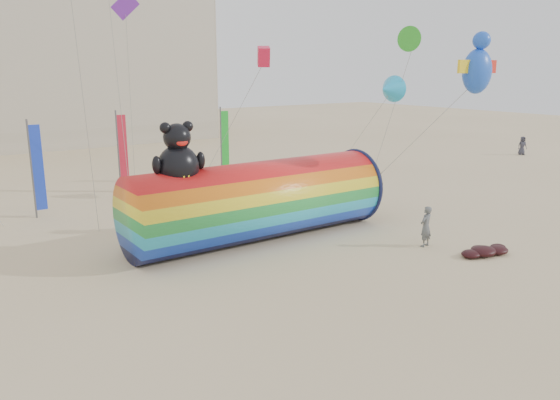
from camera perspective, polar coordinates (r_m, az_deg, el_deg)
ground at (r=21.82m, az=1.20°, el=-7.08°), size 160.00×160.00×0.00m
windsock_assembly at (r=25.02m, az=-2.28°, el=0.15°), size 12.39×3.77×5.71m
kite_handler at (r=24.92m, az=14.99°, el=-2.69°), size 0.74×0.56×1.83m
fabric_bundle at (r=24.81m, az=20.67°, el=-4.98°), size 2.62×1.35×0.41m
festival_banners at (r=34.69m, az=-14.83°, el=4.73°), size 13.23×3.57×5.20m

